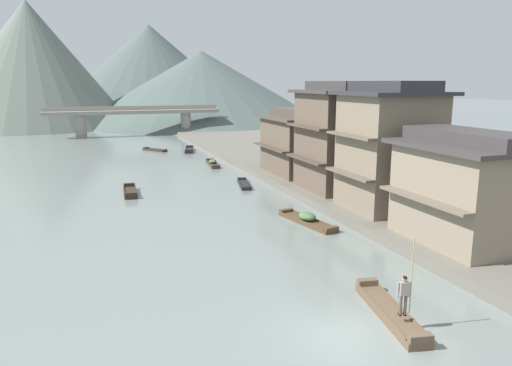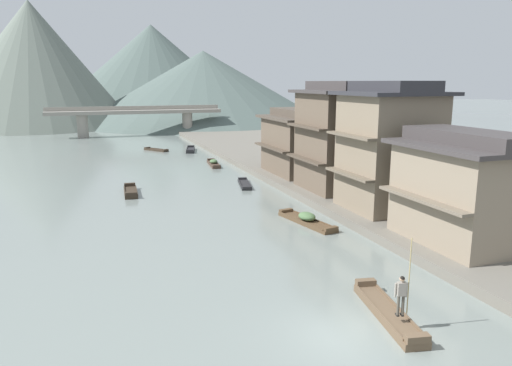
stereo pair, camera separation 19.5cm
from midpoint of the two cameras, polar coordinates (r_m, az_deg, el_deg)
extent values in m
plane|color=gray|center=(19.09, 10.78, -17.32)|extent=(400.00, 400.00, 0.00)
cube|color=#6B665B|center=(51.48, 9.51, 1.65)|extent=(18.00, 110.00, 0.56)
cube|color=brown|center=(20.75, 15.55, -14.59)|extent=(1.93, 5.26, 0.30)
cube|color=brown|center=(22.66, 13.05, -11.34)|extent=(0.94, 0.52, 0.27)
cube|color=brown|center=(18.69, 18.77, -16.93)|extent=(0.94, 0.52, 0.27)
cube|color=brown|center=(20.50, 14.39, -14.28)|extent=(0.95, 4.60, 0.08)
cube|color=brown|center=(20.85, 16.75, -13.96)|extent=(0.95, 4.60, 0.08)
cube|color=black|center=(19.74, 16.58, -14.66)|extent=(0.16, 0.24, 0.05)
cylinder|color=#4C473D|center=(19.52, 16.69, -13.62)|extent=(0.11, 0.11, 0.78)
cube|color=black|center=(19.80, 17.08, -14.61)|extent=(0.16, 0.24, 0.05)
cylinder|color=#4C473D|center=(19.58, 17.20, -13.57)|extent=(0.11, 0.11, 0.78)
cube|color=gray|center=(19.29, 17.06, -11.84)|extent=(0.36, 0.28, 0.52)
cylinder|color=gray|center=(19.30, 16.39, -12.02)|extent=(0.08, 0.08, 0.56)
cylinder|color=gray|center=(19.44, 17.58, -11.91)|extent=(0.08, 0.08, 0.56)
sphere|color=tan|center=(19.14, 17.14, -10.74)|extent=(0.20, 0.20, 0.20)
sphere|color=black|center=(19.12, 17.15, -10.70)|extent=(0.18, 0.18, 0.18)
cylinder|color=tan|center=(19.31, 17.89, -10.43)|extent=(0.04, 0.04, 3.00)
cube|color=#232326|center=(66.37, -7.65, 3.85)|extent=(2.12, 4.70, 0.28)
cube|color=#232326|center=(68.45, -7.59, 4.31)|extent=(1.01, 0.58, 0.25)
cube|color=#232326|center=(64.21, -7.71, 3.82)|extent=(1.01, 0.58, 0.25)
cube|color=#232326|center=(66.36, -8.07, 3.99)|extent=(1.05, 3.99, 0.08)
cube|color=#232326|center=(66.33, -7.23, 4.01)|extent=(1.05, 3.99, 0.08)
cube|color=#423328|center=(54.86, -4.91, 2.21)|extent=(1.48, 5.01, 0.22)
cube|color=#423328|center=(57.10, -5.25, 2.79)|extent=(0.88, 0.45, 0.19)
cube|color=#423328|center=(52.57, -4.55, 2.03)|extent=(0.88, 0.45, 0.19)
cube|color=#423328|center=(54.78, -5.36, 2.35)|extent=(0.58, 4.42, 0.08)
cube|color=#423328|center=(54.90, -4.47, 2.38)|extent=(0.58, 4.42, 0.08)
ellipsoid|color=#4C6B42|center=(54.81, -4.92, 2.56)|extent=(0.97, 1.26, 0.46)
cube|color=#33281E|center=(41.96, -14.42, -1.06)|extent=(1.27, 4.11, 0.29)
cube|color=#33281E|center=(40.06, -14.34, -1.25)|extent=(0.95, 0.41, 0.26)
cube|color=#33281E|center=(43.74, -14.53, -0.17)|extent=(0.95, 0.41, 0.26)
cube|color=#33281E|center=(41.93, -13.78, -0.77)|extent=(0.28, 3.56, 0.08)
cube|color=#33281E|center=(41.91, -15.09, -0.85)|extent=(0.28, 3.56, 0.08)
cube|color=brown|center=(32.44, 6.17, -4.58)|extent=(2.06, 5.40, 0.21)
cube|color=brown|center=(34.35, 3.72, -3.25)|extent=(1.04, 0.54, 0.19)
cube|color=brown|center=(30.50, 8.96, -5.33)|extent=(1.04, 0.54, 0.19)
cube|color=brown|center=(32.11, 5.44, -4.46)|extent=(0.97, 4.72, 0.08)
cube|color=brown|center=(32.70, 6.90, -4.20)|extent=(0.97, 4.72, 0.08)
ellipsoid|color=#4C6B42|center=(32.34, 6.19, -3.93)|extent=(1.23, 1.54, 0.54)
cube|color=#232326|center=(43.92, -1.22, -0.19)|extent=(1.77, 4.40, 0.18)
cube|color=#232326|center=(45.83, -1.49, 0.54)|extent=(0.86, 0.52, 0.16)
cube|color=#232326|center=(41.93, -0.93, -0.52)|extent=(0.86, 0.52, 0.16)
cube|color=#232326|center=(43.85, -1.75, -0.03)|extent=(0.88, 3.74, 0.08)
cube|color=#232326|center=(43.93, -0.70, -0.01)|extent=(0.88, 3.74, 0.08)
cube|color=#33281E|center=(67.68, -11.60, 3.83)|extent=(2.99, 3.81, 0.18)
cube|color=#33281E|center=(69.02, -12.63, 4.08)|extent=(0.90, 0.77, 0.17)
cube|color=#33281E|center=(66.31, -10.55, 3.86)|extent=(0.90, 0.77, 0.17)
cube|color=#33281E|center=(67.38, -11.88, 3.89)|extent=(2.00, 2.91, 0.08)
cube|color=#33281E|center=(67.94, -11.34, 3.98)|extent=(2.00, 2.91, 0.08)
cube|color=gray|center=(28.80, 23.55, -1.35)|extent=(5.03, 6.72, 5.20)
cube|color=#6E6151|center=(26.95, 19.07, -1.86)|extent=(0.70, 6.72, 0.16)
cube|color=#3D3838|center=(28.35, 24.00, 4.02)|extent=(5.93, 7.62, 0.24)
cube|color=#3D3838|center=(28.30, 24.08, 4.96)|extent=(3.02, 7.62, 0.70)
cube|color=#7F705B|center=(34.44, 15.56, 3.43)|extent=(5.49, 5.30, 7.80)
cube|color=brown|center=(32.99, 11.01, 1.00)|extent=(0.70, 5.30, 0.16)
cube|color=brown|center=(32.61, 11.19, 5.49)|extent=(0.70, 5.30, 0.16)
cube|color=#2D2D33|center=(34.12, 15.93, 10.12)|extent=(6.39, 6.20, 0.24)
cube|color=#2D2D33|center=(34.11, 15.98, 10.91)|extent=(3.30, 6.20, 0.70)
cube|color=brown|center=(40.20, 10.14, 4.83)|extent=(5.71, 5.98, 7.80)
cube|color=#4D4135|center=(38.91, 5.96, 2.79)|extent=(0.70, 5.98, 0.16)
cube|color=#4D4135|center=(38.59, 6.04, 6.60)|extent=(0.70, 5.98, 0.16)
cube|color=#3D3838|center=(39.92, 10.35, 10.56)|extent=(6.61, 6.88, 0.24)
cube|color=#3D3838|center=(39.92, 10.38, 11.24)|extent=(3.42, 6.88, 0.70)
cube|color=brown|center=(47.00, 5.44, 4.35)|extent=(5.53, 7.35, 5.20)
cube|color=#4D4135|center=(45.79, 1.89, 4.20)|extent=(0.70, 7.35, 0.16)
cube|color=#4C4238|center=(46.73, 5.51, 7.66)|extent=(6.43, 8.25, 0.24)
cube|color=#4C4238|center=(46.70, 5.52, 8.24)|extent=(3.32, 8.25, 0.70)
cube|color=gray|center=(87.15, -13.87, 8.12)|extent=(29.72, 2.40, 0.60)
cylinder|color=gray|center=(86.88, -19.68, 6.31)|extent=(1.80, 1.80, 3.81)
cylinder|color=gray|center=(88.64, -8.02, 6.97)|extent=(1.80, 1.80, 3.81)
cube|color=gray|center=(88.11, -13.95, 8.58)|extent=(29.72, 0.30, 0.70)
cone|color=#4C5B56|center=(114.14, -6.13, 11.19)|extent=(57.67, 57.67, 16.16)
cone|color=#4C5B56|center=(146.10, -12.08, 12.89)|extent=(59.46, 59.46, 25.18)
cone|color=slate|center=(113.65, -24.74, 12.59)|extent=(40.21, 40.21, 25.65)
camera|label=1|loc=(0.10, -89.85, 0.03)|focal=33.96mm
camera|label=2|loc=(0.10, 90.15, -0.03)|focal=33.96mm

